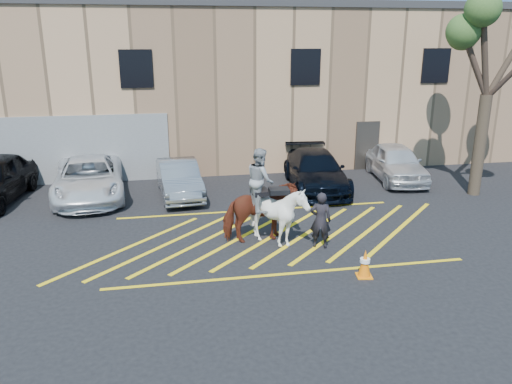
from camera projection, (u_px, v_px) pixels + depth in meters
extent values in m
plane|color=black|center=(269.00, 233.00, 15.39)|extent=(90.00, 90.00, 0.00)
imported|color=white|center=(89.00, 178.00, 18.67)|extent=(2.95, 5.53, 1.48)
imported|color=gray|center=(179.00, 179.00, 18.90)|extent=(1.77, 4.20, 1.35)
imported|color=black|center=(316.00, 171.00, 19.82)|extent=(2.49, 5.21, 1.47)
imported|color=silver|center=(396.00, 162.00, 21.04)|extent=(2.37, 4.63, 1.51)
imported|color=black|center=(321.00, 220.00, 14.15)|extent=(0.70, 0.57, 1.65)
cube|color=tan|center=(222.00, 84.00, 25.64)|extent=(32.00, 10.00, 7.00)
cube|color=#2D2D30|center=(220.00, 9.00, 24.56)|extent=(32.20, 10.20, 0.30)
cube|color=black|center=(136.00, 69.00, 19.88)|extent=(1.30, 0.08, 1.50)
cube|color=black|center=(306.00, 67.00, 21.10)|extent=(1.30, 0.08, 1.50)
cube|color=black|center=(436.00, 66.00, 22.14)|extent=(1.30, 0.08, 1.50)
cube|color=#38332D|center=(367.00, 146.00, 22.65)|extent=(1.10, 0.08, 2.20)
cube|color=yellow|center=(129.00, 247.00, 14.38)|extent=(4.20, 4.20, 0.01)
cube|color=yellow|center=(166.00, 244.00, 14.56)|extent=(4.20, 4.20, 0.01)
cube|color=yellow|center=(202.00, 242.00, 14.74)|extent=(4.20, 4.20, 0.01)
cube|color=yellow|center=(237.00, 239.00, 14.93)|extent=(4.20, 4.20, 0.01)
cube|color=yellow|center=(272.00, 237.00, 15.11)|extent=(4.20, 4.20, 0.01)
cube|color=yellow|center=(305.00, 234.00, 15.29)|extent=(4.20, 4.20, 0.01)
cube|color=yellow|center=(338.00, 232.00, 15.48)|extent=(4.20, 4.20, 0.01)
cube|color=yellow|center=(369.00, 230.00, 15.66)|extent=(4.20, 4.20, 0.01)
cube|color=yellow|center=(401.00, 228.00, 15.84)|extent=(4.20, 4.20, 0.01)
cube|color=yellow|center=(256.00, 210.00, 17.46)|extent=(9.50, 0.12, 0.01)
cube|color=yellow|center=(292.00, 273.00, 12.76)|extent=(9.50, 0.12, 0.01)
imported|color=maroon|center=(260.00, 213.00, 14.55)|extent=(2.23, 1.21, 1.80)
imported|color=gray|center=(260.00, 180.00, 14.25)|extent=(0.79, 0.96, 1.83)
cube|color=black|center=(260.00, 192.00, 14.36)|extent=(0.52, 0.61, 0.14)
imported|color=white|center=(279.00, 215.00, 14.30)|extent=(1.56, 1.74, 1.84)
cube|color=black|center=(279.00, 191.00, 14.09)|extent=(0.58, 0.49, 0.14)
cube|color=orange|center=(364.00, 276.00, 12.61)|extent=(0.44, 0.44, 0.03)
cone|color=orange|center=(365.00, 263.00, 12.50)|extent=(0.32, 0.32, 0.70)
cylinder|color=white|center=(365.00, 261.00, 12.48)|extent=(0.25, 0.25, 0.10)
cylinder|color=#4E422F|center=(480.00, 146.00, 18.73)|extent=(0.44, 0.44, 3.80)
cylinder|color=#423328|center=(508.00, 61.00, 18.09)|extent=(1.76, 0.51, 2.68)
cylinder|color=#45372A|center=(474.00, 65.00, 18.67)|extent=(0.33, 1.88, 2.34)
cylinder|color=#423128|center=(475.00, 65.00, 17.76)|extent=(1.40, 0.20, 2.39)
cylinder|color=#45332A|center=(511.00, 74.00, 17.31)|extent=(0.78, 1.62, 1.96)
cylinder|color=#422F28|center=(485.00, 55.00, 17.42)|extent=(1.16, 0.77, 3.11)
sphere|color=#516F2F|center=(463.00, 34.00, 19.14)|extent=(1.20, 1.20, 1.20)
sphere|color=#42652B|center=(464.00, 31.00, 17.31)|extent=(1.20, 1.20, 1.20)
sphere|color=#44692D|center=(483.00, 9.00, 16.64)|extent=(1.20, 1.20, 1.20)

